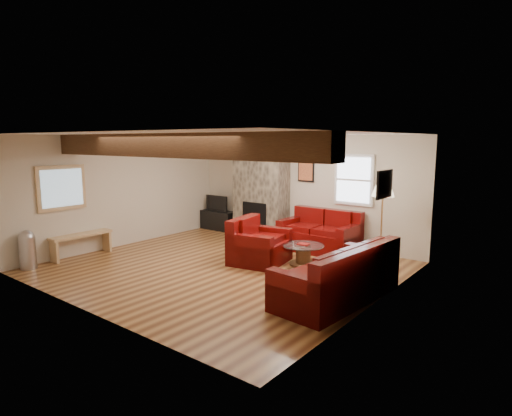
# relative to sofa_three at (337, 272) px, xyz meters

# --- Properties ---
(room) EXTENTS (8.00, 8.00, 8.00)m
(room) POSITION_rel_sofa_three_xyz_m (-2.48, 0.16, 0.82)
(room) COLOR #5B3018
(room) RESTS_ON ground
(floor) EXTENTS (6.00, 6.00, 0.00)m
(floor) POSITION_rel_sofa_three_xyz_m (-2.48, 0.16, -0.43)
(floor) COLOR #5B3018
(floor) RESTS_ON ground
(oak_beam) EXTENTS (6.00, 0.36, 0.38)m
(oak_beam) POSITION_rel_sofa_three_xyz_m (-2.48, -1.09, 1.88)
(oak_beam) COLOR #331C0F
(oak_beam) RESTS_ON room
(chimney_breast) EXTENTS (1.40, 0.67, 2.50)m
(chimney_breast) POSITION_rel_sofa_three_xyz_m (-3.48, 2.65, 0.79)
(chimney_breast) COLOR #3C362E
(chimney_breast) RESTS_ON floor
(back_window) EXTENTS (0.90, 0.08, 1.10)m
(back_window) POSITION_rel_sofa_three_xyz_m (-1.13, 2.87, 1.12)
(back_window) COLOR silver
(back_window) RESTS_ON room
(hatch_window) EXTENTS (0.08, 1.00, 0.90)m
(hatch_window) POSITION_rel_sofa_three_xyz_m (-5.44, -1.34, 1.02)
(hatch_window) COLOR tan
(hatch_window) RESTS_ON room
(ceiling_dome) EXTENTS (0.40, 0.40, 0.18)m
(ceiling_dome) POSITION_rel_sofa_three_xyz_m (-1.58, 1.06, 2.01)
(ceiling_dome) COLOR silver
(ceiling_dome) RESTS_ON room
(artwork_back) EXTENTS (0.42, 0.06, 0.52)m
(artwork_back) POSITION_rel_sofa_three_xyz_m (-2.33, 2.87, 1.27)
(artwork_back) COLOR black
(artwork_back) RESTS_ON room
(artwork_right) EXTENTS (0.06, 0.55, 0.42)m
(artwork_right) POSITION_rel_sofa_three_xyz_m (0.48, 0.46, 1.32)
(artwork_right) COLOR black
(artwork_right) RESTS_ON room
(sofa_three) EXTENTS (1.13, 2.30, 0.86)m
(sofa_three) POSITION_rel_sofa_three_xyz_m (0.00, 0.00, 0.00)
(sofa_three) COLOR #4A0506
(sofa_three) RESTS_ON floor
(loveseat) EXTENTS (1.67, 0.97, 0.88)m
(loveseat) POSITION_rel_sofa_three_xyz_m (-1.67, 2.39, 0.01)
(loveseat) COLOR #4A0506
(loveseat) RESTS_ON floor
(armchair_red) EXTENTS (1.13, 1.24, 0.88)m
(armchair_red) POSITION_rel_sofa_three_xyz_m (-2.12, 0.86, 0.01)
(armchair_red) COLOR #4A0506
(armchair_red) RESTS_ON floor
(coffee_table) EXTENTS (0.80, 0.80, 0.42)m
(coffee_table) POSITION_rel_sofa_three_xyz_m (-1.37, 1.26, -0.23)
(coffee_table) COLOR #402614
(coffee_table) RESTS_ON floor
(tv_cabinet) EXTENTS (1.02, 0.41, 0.51)m
(tv_cabinet) POSITION_rel_sofa_three_xyz_m (-4.93, 2.69, -0.17)
(tv_cabinet) COLOR black
(tv_cabinet) RESTS_ON floor
(television) EXTENTS (0.74, 0.10, 0.42)m
(television) POSITION_rel_sofa_three_xyz_m (-4.93, 2.69, 0.29)
(television) COLOR black
(television) RESTS_ON tv_cabinet
(floor_lamp) EXTENTS (0.42, 0.42, 1.64)m
(floor_lamp) POSITION_rel_sofa_three_xyz_m (-0.17, 2.10, 0.98)
(floor_lamp) COLOR tan
(floor_lamp) RESTS_ON floor
(pine_bench) EXTENTS (0.30, 1.28, 0.48)m
(pine_bench) POSITION_rel_sofa_three_xyz_m (-5.31, -1.06, -0.19)
(pine_bench) COLOR tan
(pine_bench) RESTS_ON floor
(pedal_bin) EXTENTS (0.30, 0.30, 0.74)m
(pedal_bin) POSITION_rel_sofa_three_xyz_m (-5.30, -2.15, -0.06)
(pedal_bin) COLOR #B1B1B6
(pedal_bin) RESTS_ON floor
(coal_bucket) EXTENTS (0.30, 0.30, 0.28)m
(coal_bucket) POSITION_rel_sofa_three_xyz_m (-3.24, 2.27, -0.29)
(coal_bucket) COLOR gray
(coal_bucket) RESTS_ON floor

